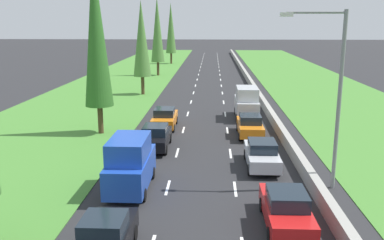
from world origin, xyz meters
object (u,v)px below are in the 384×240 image
at_px(poplar_tree_fourth, 157,30).
at_px(poplar_tree_fifth, 171,28).
at_px(orange_sedan_left_lane, 165,118).
at_px(street_light_mast, 333,88).
at_px(poplar_tree_third, 142,39).
at_px(silver_sedan_right_lane, 262,154).
at_px(orange_sedan_right_lane, 250,125).
at_px(blue_van_left_lane, 130,164).
at_px(red_sedan_right_lane, 286,209).
at_px(black_hatchback_left_lane, 106,237).
at_px(black_sedan_left_lane, 156,137).
at_px(poplar_tree_second, 96,31).
at_px(silver_van_right_lane, 247,103).

xyz_separation_m(poplar_tree_fourth, poplar_tree_fifth, (0.22, 19.53, -0.04)).
relative_size(orange_sedan_left_lane, street_light_mast, 0.50).
height_order(orange_sedan_left_lane, street_light_mast, street_light_mast).
height_order(poplar_tree_third, poplar_tree_fifth, poplar_tree_fifth).
height_order(silver_sedan_right_lane, orange_sedan_right_lane, same).
bearing_deg(blue_van_left_lane, red_sedan_right_lane, -26.94).
relative_size(black_hatchback_left_lane, street_light_mast, 0.43).
bearing_deg(black_sedan_left_lane, red_sedan_right_lane, -57.61).
bearing_deg(poplar_tree_fifth, orange_sedan_right_lane, -78.49).
bearing_deg(poplar_tree_fifth, poplar_tree_third, -89.57).
bearing_deg(poplar_tree_third, poplar_tree_second, -91.11).
distance_m(blue_van_left_lane, poplar_tree_fourth, 47.53).
relative_size(orange_sedan_right_lane, silver_van_right_lane, 0.92).
relative_size(black_hatchback_left_lane, blue_van_left_lane, 0.80).
relative_size(poplar_tree_third, poplar_tree_fifth, 0.89).
bearing_deg(silver_sedan_right_lane, black_sedan_left_lane, 152.88).
relative_size(orange_sedan_left_lane, poplar_tree_second, 0.34).
relative_size(silver_sedan_right_lane, poplar_tree_second, 0.34).
bearing_deg(black_sedan_left_lane, blue_van_left_lane, -92.55).
bearing_deg(blue_van_left_lane, poplar_tree_third, 98.06).
xyz_separation_m(black_sedan_left_lane, poplar_tree_third, (-4.40, 21.59, 5.67)).
bearing_deg(silver_sedan_right_lane, orange_sedan_right_lane, 90.76).
bearing_deg(black_hatchback_left_lane, orange_sedan_right_lane, 68.89).
bearing_deg(poplar_tree_fourth, silver_sedan_right_lane, -74.90).
bearing_deg(black_hatchback_left_lane, blue_van_left_lane, 92.96).
height_order(black_hatchback_left_lane, silver_van_right_lane, silver_van_right_lane).
xyz_separation_m(blue_van_left_lane, poplar_tree_second, (-4.43, 10.94, 6.33)).
height_order(orange_sedan_left_lane, poplar_tree_fourth, poplar_tree_fourth).
xyz_separation_m(red_sedan_right_lane, blue_van_left_lane, (-7.24, 3.68, 0.59)).
xyz_separation_m(red_sedan_right_lane, silver_sedan_right_lane, (-0.17, 7.46, 0.00)).
bearing_deg(poplar_tree_fifth, blue_van_left_lane, -86.24).
bearing_deg(street_light_mast, poplar_tree_fourth, 107.58).
distance_m(blue_van_left_lane, street_light_mast, 10.79).
xyz_separation_m(orange_sedan_right_lane, silver_van_right_lane, (0.20, 6.02, 0.59)).
relative_size(orange_sedan_left_lane, silver_van_right_lane, 0.92).
height_order(black_hatchback_left_lane, black_sedan_left_lane, black_hatchback_left_lane).
bearing_deg(poplar_tree_fifth, street_light_mast, -77.63).
relative_size(black_sedan_left_lane, orange_sedan_left_lane, 1.00).
distance_m(poplar_tree_third, poplar_tree_fourth, 18.16).
distance_m(blue_van_left_lane, orange_sedan_left_lane, 12.98).
bearing_deg(red_sedan_right_lane, poplar_tree_second, 128.60).
distance_m(black_sedan_left_lane, poplar_tree_third, 22.75).
relative_size(orange_sedan_right_lane, orange_sedan_left_lane, 1.00).
height_order(orange_sedan_right_lane, orange_sedan_left_lane, same).
distance_m(black_sedan_left_lane, silver_van_right_lane, 11.80).
xyz_separation_m(black_hatchback_left_lane, poplar_tree_second, (-4.76, 17.37, 6.89)).
relative_size(orange_sedan_left_lane, poplar_tree_fourth, 0.37).
bearing_deg(silver_van_right_lane, black_hatchback_left_lane, -106.42).
height_order(red_sedan_right_lane, poplar_tree_fourth, poplar_tree_fourth).
relative_size(orange_sedan_left_lane, poplar_tree_third, 0.41).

